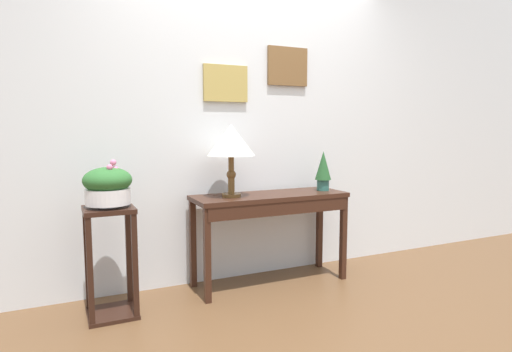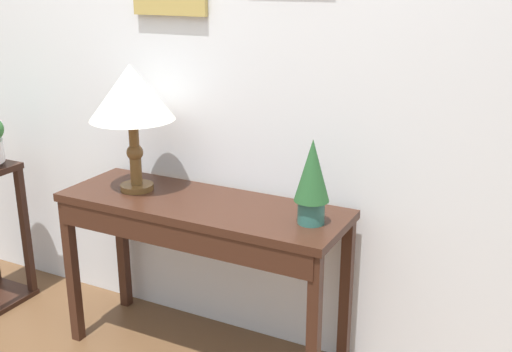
% 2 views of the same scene
% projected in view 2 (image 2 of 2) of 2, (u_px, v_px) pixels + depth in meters
% --- Properties ---
extents(back_wall_with_art, '(9.00, 0.13, 2.80)m').
position_uv_depth(back_wall_with_art, '(218.00, 30.00, 2.64)').
color(back_wall_with_art, silver).
rests_on(back_wall_with_art, ground).
extents(console_table, '(1.24, 0.42, 0.73)m').
position_uv_depth(console_table, '(199.00, 226.00, 2.58)').
color(console_table, '#381E14').
rests_on(console_table, ground).
extents(table_lamp, '(0.36, 0.36, 0.55)m').
position_uv_depth(table_lamp, '(131.00, 96.00, 2.58)').
color(table_lamp, brown).
rests_on(table_lamp, console_table).
extents(potted_plant_on_console, '(0.13, 0.13, 0.33)m').
position_uv_depth(potted_plant_on_console, '(312.00, 178.00, 2.29)').
color(potted_plant_on_console, '#2D665B').
rests_on(potted_plant_on_console, console_table).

